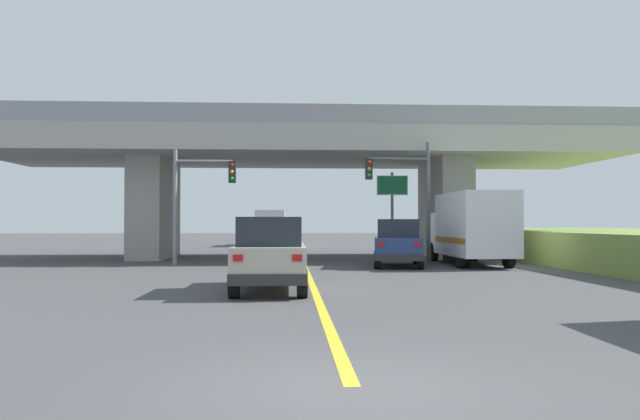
{
  "coord_description": "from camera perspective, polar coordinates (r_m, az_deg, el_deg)",
  "views": [
    {
      "loc": [
        -0.73,
        -6.99,
        1.87
      ],
      "look_at": [
        0.38,
        14.18,
        2.31
      ],
      "focal_mm": 34.53,
      "sensor_mm": 36.0,
      "label": 1
    }
  ],
  "objects": [
    {
      "name": "highway_sign",
      "position": [
        31.1,
        6.71,
        1.33
      ],
      "size": [
        1.57,
        0.17,
        4.41
      ],
      "color": "#56595E",
      "rests_on": "ground"
    },
    {
      "name": "traffic_signal_farside",
      "position": [
        27.76,
        -11.37,
        1.79
      ],
      "size": [
        2.76,
        0.36,
        5.12
      ],
      "color": "slate",
      "rests_on": "ground"
    },
    {
      "name": "ground",
      "position": [
        33.19,
        -1.74,
        -4.43
      ],
      "size": [
        160.0,
        160.0,
        0.0
      ],
      "primitive_type": "plane",
      "color": "#424244"
    },
    {
      "name": "overpass_bridge",
      "position": [
        33.3,
        -1.73,
        4.62
      ],
      "size": [
        32.56,
        9.69,
        7.4
      ],
      "color": "#A8A59E",
      "rests_on": "ground"
    },
    {
      "name": "suv_lead",
      "position": [
        17.07,
        -4.63,
        -4.06
      ],
      "size": [
        1.94,
        4.84,
        2.02
      ],
      "color": "#B7B29E",
      "rests_on": "ground"
    },
    {
      "name": "traffic_signal_nearside",
      "position": [
        28.46,
        8.08,
        2.1
      ],
      "size": [
        3.0,
        0.36,
        5.58
      ],
      "color": "#56595E",
      "rests_on": "ground"
    },
    {
      "name": "lane_divider_stripe",
      "position": [
        18.86,
        -0.76,
        -6.87
      ],
      "size": [
        0.2,
        23.52,
        0.01
      ],
      "primitive_type": "cube",
      "color": "yellow",
      "rests_on": "ground"
    },
    {
      "name": "semi_truck_distant",
      "position": [
        50.87,
        -4.6,
        -1.58
      ],
      "size": [
        2.33,
        6.72,
        2.87
      ],
      "color": "navy",
      "rests_on": "ground"
    },
    {
      "name": "box_truck",
      "position": [
        28.07,
        13.79,
        -1.6
      ],
      "size": [
        2.33,
        7.0,
        3.17
      ],
      "color": "silver",
      "rests_on": "ground"
    },
    {
      "name": "suv_crossing",
      "position": [
        26.48,
        7.21,
        -3.04
      ],
      "size": [
        2.57,
        4.57,
        2.02
      ],
      "rotation": [
        0.0,
        0.0,
        -0.15
      ],
      "color": "navy",
      "rests_on": "ground"
    }
  ]
}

